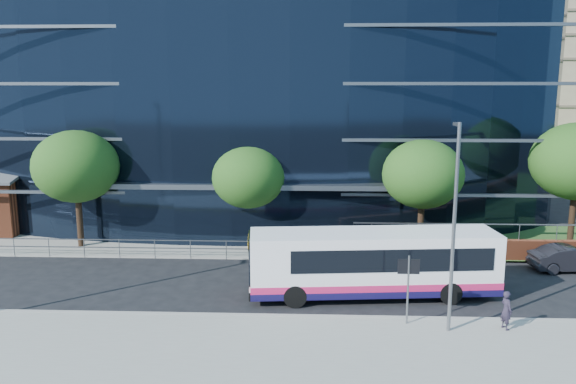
{
  "coord_description": "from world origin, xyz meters",
  "views": [
    {
      "loc": [
        0.66,
        -22.74,
        9.37
      ],
      "look_at": [
        -0.62,
        8.0,
        3.64
      ],
      "focal_mm": 35.0,
      "sensor_mm": 36.0,
      "label": 1
    }
  ],
  "objects_px": {
    "tree_far_a": "(76,167)",
    "pedestrian": "(506,310)",
    "tree_far_b": "(248,177)",
    "tree_far_c": "(423,174)",
    "parked_car": "(570,258)",
    "tree_dist_e": "(524,132)",
    "streetlight_east": "(454,222)",
    "street_sign": "(408,275)",
    "city_bus": "(375,263)"
  },
  "relations": [
    {
      "from": "street_sign",
      "to": "tree_far_c",
      "type": "bearing_deg",
      "value": 76.71
    },
    {
      "from": "tree_far_b",
      "to": "streetlight_east",
      "type": "bearing_deg",
      "value": -52.37
    },
    {
      "from": "street_sign",
      "to": "tree_dist_e",
      "type": "height_order",
      "value": "tree_dist_e"
    },
    {
      "from": "street_sign",
      "to": "tree_far_c",
      "type": "relative_size",
      "value": 0.43
    },
    {
      "from": "tree_far_c",
      "to": "parked_car",
      "type": "xyz_separation_m",
      "value": [
        7.11,
        -3.24,
        -3.87
      ]
    },
    {
      "from": "city_bus",
      "to": "tree_far_a",
      "type": "bearing_deg",
      "value": 150.82
    },
    {
      "from": "tree_far_c",
      "to": "pedestrian",
      "type": "distance_m",
      "value": 11.6
    },
    {
      "from": "tree_far_a",
      "to": "street_sign",
      "type": "bearing_deg",
      "value": -31.17
    },
    {
      "from": "tree_far_c",
      "to": "streetlight_east",
      "type": "distance_m",
      "value": 11.22
    },
    {
      "from": "tree_dist_e",
      "to": "city_bus",
      "type": "height_order",
      "value": "tree_dist_e"
    },
    {
      "from": "city_bus",
      "to": "pedestrian",
      "type": "height_order",
      "value": "city_bus"
    },
    {
      "from": "city_bus",
      "to": "pedestrian",
      "type": "xyz_separation_m",
      "value": [
        4.65,
        -3.67,
        -0.68
      ]
    },
    {
      "from": "street_sign",
      "to": "tree_dist_e",
      "type": "xyz_separation_m",
      "value": [
        19.5,
        41.59,
        2.39
      ]
    },
    {
      "from": "tree_far_a",
      "to": "tree_dist_e",
      "type": "xyz_separation_m",
      "value": [
        37.0,
        31.0,
        -0.33
      ]
    },
    {
      "from": "street_sign",
      "to": "tree_far_b",
      "type": "distance_m",
      "value": 13.54
    },
    {
      "from": "tree_far_b",
      "to": "tree_far_a",
      "type": "bearing_deg",
      "value": -177.14
    },
    {
      "from": "city_bus",
      "to": "streetlight_east",
      "type": "bearing_deg",
      "value": -63.79
    },
    {
      "from": "street_sign",
      "to": "city_bus",
      "type": "distance_m",
      "value": 3.47
    },
    {
      "from": "tree_far_a",
      "to": "pedestrian",
      "type": "bearing_deg",
      "value": -27.27
    },
    {
      "from": "tree_far_c",
      "to": "streetlight_east",
      "type": "xyz_separation_m",
      "value": [
        -1.0,
        -11.17,
        -0.1
      ]
    },
    {
      "from": "pedestrian",
      "to": "tree_far_a",
      "type": "bearing_deg",
      "value": 44.73
    },
    {
      "from": "tree_far_b",
      "to": "streetlight_east",
      "type": "distance_m",
      "value": 14.74
    },
    {
      "from": "tree_far_a",
      "to": "pedestrian",
      "type": "relative_size",
      "value": 4.55
    },
    {
      "from": "tree_far_a",
      "to": "pedestrian",
      "type": "height_order",
      "value": "tree_far_a"
    },
    {
      "from": "street_sign",
      "to": "city_bus",
      "type": "bearing_deg",
      "value": 105.29
    },
    {
      "from": "tree_dist_e",
      "to": "pedestrian",
      "type": "bearing_deg",
      "value": -110.59
    },
    {
      "from": "street_sign",
      "to": "parked_car",
      "type": "xyz_separation_m",
      "value": [
        9.61,
        7.35,
        -1.48
      ]
    },
    {
      "from": "tree_far_a",
      "to": "pedestrian",
      "type": "distance_m",
      "value": 24.22
    },
    {
      "from": "city_bus",
      "to": "pedestrian",
      "type": "relative_size",
      "value": 7.38
    },
    {
      "from": "streetlight_east",
      "to": "city_bus",
      "type": "height_order",
      "value": "streetlight_east"
    },
    {
      "from": "street_sign",
      "to": "city_bus",
      "type": "relative_size",
      "value": 0.25
    },
    {
      "from": "tree_dist_e",
      "to": "pedestrian",
      "type": "xyz_separation_m",
      "value": [
        -15.76,
        -41.95,
        -3.62
      ]
    },
    {
      "from": "tree_far_c",
      "to": "parked_car",
      "type": "height_order",
      "value": "tree_far_c"
    },
    {
      "from": "tree_far_a",
      "to": "city_bus",
      "type": "distance_m",
      "value": 18.41
    },
    {
      "from": "tree_far_c",
      "to": "street_sign",
      "type": "bearing_deg",
      "value": -103.29
    },
    {
      "from": "tree_dist_e",
      "to": "pedestrian",
      "type": "height_order",
      "value": "tree_dist_e"
    },
    {
      "from": "tree_far_a",
      "to": "streetlight_east",
      "type": "relative_size",
      "value": 0.87
    },
    {
      "from": "streetlight_east",
      "to": "tree_dist_e",
      "type": "bearing_deg",
      "value": 66.89
    },
    {
      "from": "tree_far_b",
      "to": "parked_car",
      "type": "bearing_deg",
      "value": -12.33
    },
    {
      "from": "tree_dist_e",
      "to": "tree_far_c",
      "type": "bearing_deg",
      "value": -118.74
    },
    {
      "from": "tree_far_a",
      "to": "city_bus",
      "type": "xyz_separation_m",
      "value": [
        16.6,
        -7.28,
        -3.26
      ]
    },
    {
      "from": "parked_car",
      "to": "tree_dist_e",
      "type": "bearing_deg",
      "value": -21.86
    },
    {
      "from": "street_sign",
      "to": "parked_car",
      "type": "distance_m",
      "value": 12.19
    },
    {
      "from": "street_sign",
      "to": "city_bus",
      "type": "xyz_separation_m",
      "value": [
        -0.9,
        3.31,
        -0.55
      ]
    },
    {
      "from": "parked_car",
      "to": "streetlight_east",
      "type": "bearing_deg",
      "value": 128.6
    },
    {
      "from": "tree_far_c",
      "to": "tree_dist_e",
      "type": "xyz_separation_m",
      "value": [
        17.0,
        31.0,
        0.0
      ]
    },
    {
      "from": "pedestrian",
      "to": "tree_far_b",
      "type": "bearing_deg",
      "value": 26.48
    },
    {
      "from": "street_sign",
      "to": "tree_far_c",
      "type": "xyz_separation_m",
      "value": [
        2.5,
        10.59,
        2.39
      ]
    },
    {
      "from": "tree_far_a",
      "to": "tree_dist_e",
      "type": "bearing_deg",
      "value": 39.96
    },
    {
      "from": "tree_far_c",
      "to": "parked_car",
      "type": "bearing_deg",
      "value": -24.5
    }
  ]
}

